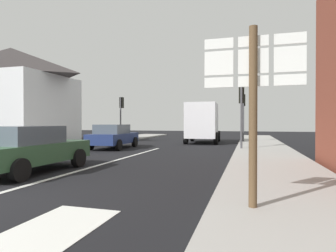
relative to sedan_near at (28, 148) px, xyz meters
name	(u,v)px	position (x,y,z in m)	size (l,w,h in m)	color
ground_plane	(147,152)	(1.37, 7.10, -0.76)	(80.00, 80.00, 0.00)	black
sidewalk_right	(269,159)	(7.53, 5.10, -0.69)	(3.05, 44.00, 0.14)	#9E9B96
sidewalk_left	(26,151)	(-4.79, 5.10, -0.69)	(3.05, 44.00, 0.14)	#9E9B96
lane_centre_stripe	(113,161)	(1.37, 3.10, -0.75)	(0.16, 12.00, 0.01)	silver
lane_turn_arrow	(50,230)	(3.92, -3.90, -0.75)	(1.20, 2.20, 0.01)	silver
clapboard_house_left	(11,95)	(-11.62, 11.00, 3.07)	(9.05, 7.97, 7.58)	silver
sedan_near	(28,148)	(0.00, 0.00, 0.00)	(1.97, 4.20, 1.47)	#2D5133
sedan_far	(113,136)	(-1.29, 8.40, 0.00)	(2.14, 4.29, 1.47)	navy
delivery_truck	(203,122)	(3.26, 14.63, 0.89)	(2.69, 5.10, 3.05)	silver
route_sign_post	(253,97)	(6.76, -2.35, 1.24)	(1.66, 0.14, 3.20)	brown
traffic_light_far_left	(121,109)	(-3.57, 14.35, 1.99)	(0.30, 0.49, 3.72)	#47474C
traffic_light_near_right	(242,104)	(6.31, 9.22, 1.90)	(0.30, 0.49, 3.59)	#47474C
traffic_light_far_right	(243,107)	(6.31, 15.42, 2.05)	(0.30, 0.49, 3.79)	#47474C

